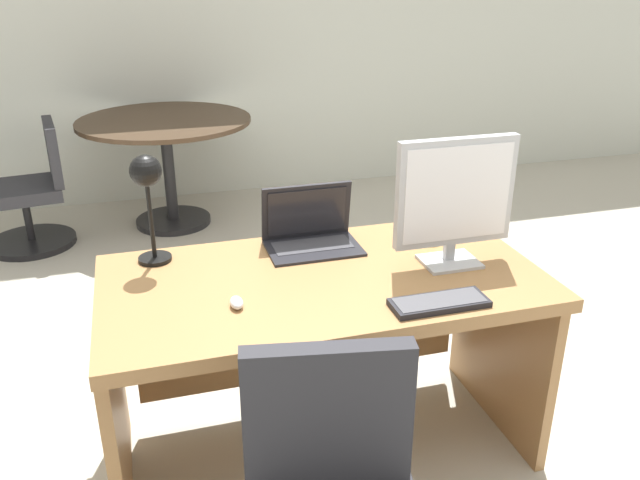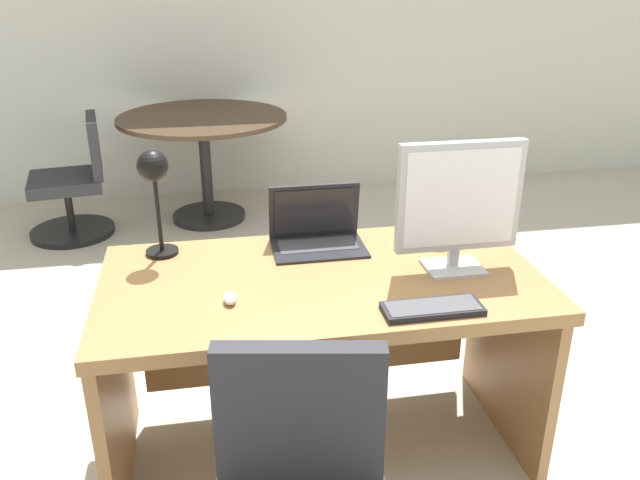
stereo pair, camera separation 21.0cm
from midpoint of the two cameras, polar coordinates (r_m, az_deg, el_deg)
ground at (r=3.91m, az=-7.56°, el=-3.58°), size 12.00×12.00×0.00m
back_wall at (r=5.21m, az=-11.62°, el=18.98°), size 10.00×0.10×2.80m
desk at (r=2.38m, az=-2.56°, el=-7.14°), size 1.52×0.80×0.75m
monitor at (r=2.28m, az=9.19°, el=3.72°), size 0.44×0.16×0.46m
laptop at (r=2.48m, az=-3.35°, el=1.11°), size 0.35×0.24×0.23m
keyboard at (r=2.08m, az=7.56°, el=-5.54°), size 0.31×0.12×0.02m
mouse at (r=2.08m, az=-10.22°, el=-5.49°), size 0.04×0.07×0.03m
desk_lamp at (r=2.34m, az=-17.42°, el=4.53°), size 0.12×0.14×0.40m
coffee_mug at (r=2.56m, az=7.30°, el=1.23°), size 0.12×0.09×0.11m
meeting_table at (r=4.68m, az=-14.57°, el=8.01°), size 1.17×1.17×0.76m
meeting_chair_near at (r=4.69m, az=-25.00°, el=3.35°), size 0.56×0.56×0.81m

